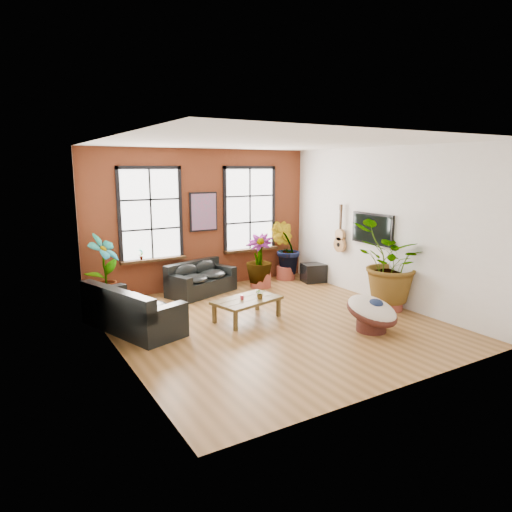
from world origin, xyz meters
The scene contains 19 objects.
room centered at (0.00, 0.15, 1.75)m, with size 6.04×6.54×3.54m.
sofa_back centered at (-0.35, 2.70, 0.35)m, with size 1.87×1.35×0.78m.
sofa_left centered at (-2.53, 0.99, 0.39)m, with size 1.55×2.35×0.86m.
coffee_table centered at (-0.33, 0.39, 0.39)m, with size 1.51×1.09×0.52m.
papasan_chair centered at (1.36, -1.38, 0.38)m, with size 1.27×1.27×0.73m.
poster centered at (0.00, 3.18, 1.95)m, with size 0.74×0.06×0.98m.
tv_wall_unit centered at (2.93, 0.60, 1.54)m, with size 0.13×1.86×1.20m.
media_box centered at (2.75, 2.19, 0.25)m, with size 0.69×0.62×0.50m.
pot_back_left centered at (-2.60, 2.60, 0.19)m, with size 0.64×0.64×0.38m.
pot_back_right centered at (2.28, 2.82, 0.19)m, with size 0.58×0.58×0.37m.
pot_right_wall centered at (2.67, -0.61, 0.20)m, with size 0.56×0.56×0.39m.
pot_mid centered at (1.23, 2.44, 0.19)m, with size 0.63×0.63×0.38m.
floor_plant_back_left centered at (-2.61, 2.63, 0.90)m, with size 0.79×0.54×1.51m, color #195817.
floor_plant_back_right centered at (2.27, 2.85, 0.87)m, with size 0.79×0.64×1.44m, color #195817.
floor_plant_right_wall centered at (2.64, -0.60, 1.04)m, with size 1.59×1.38×1.77m, color #195817.
floor_plant_mid centered at (1.19, 2.44, 0.76)m, with size 0.70×0.70×1.24m, color #195817.
table_plant centered at (-0.10, 0.26, 0.55)m, with size 0.20×0.17×0.22m, color #195817.
sill_plant_left centered at (-1.65, 3.13, 1.04)m, with size 0.14×0.10×0.27m, color #195817.
sill_plant_right centered at (1.70, 3.13, 1.04)m, with size 0.15×0.15×0.27m, color #195817.
Camera 1 is at (-4.69, -7.32, 3.04)m, focal length 32.00 mm.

